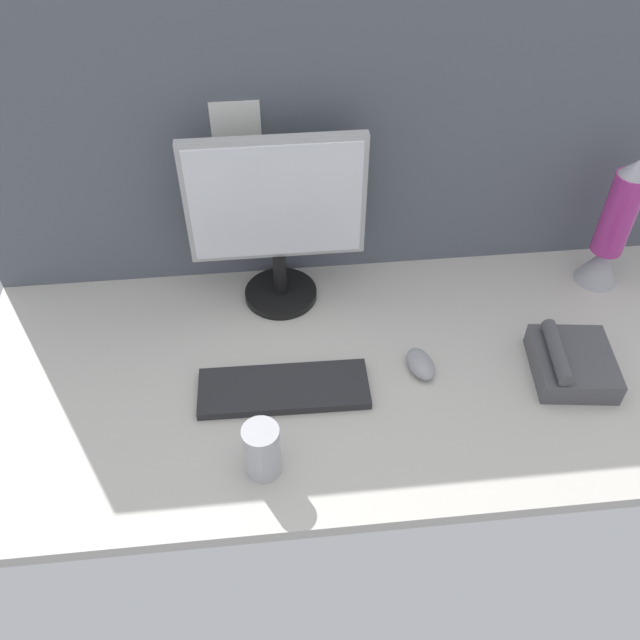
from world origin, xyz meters
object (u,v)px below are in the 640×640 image
monitor (277,216)px  keyboard (284,389)px  lava_lamp (612,234)px  desk_phone (571,362)px  mouse (421,364)px  mug_steel (262,450)px

monitor → keyboard: (-1.27, -31.86, -23.05)cm
monitor → keyboard: size_ratio=1.18×
monitor → lava_lamp: 81.91cm
desk_phone → mouse: bearing=172.5°
lava_lamp → desk_phone: 37.38cm
mug_steel → desk_phone: (68.99, 18.28, -2.97)cm
monitor → lava_lamp: bearing=-1.8°
keyboard → mug_steel: bearing=-104.0°
monitor → lava_lamp: size_ratio=1.25×
lava_lamp → keyboard: bearing=-160.4°
keyboard → mug_steel: 20.46cm
lava_lamp → desk_phone: lava_lamp is taller
keyboard → monitor: bearing=88.9°
keyboard → lava_lamp: lava_lamp is taller
mouse → mug_steel: (-36.17, -22.61, 4.46)cm
lava_lamp → mug_steel: bearing=-151.1°
keyboard → mouse: (30.99, 3.50, 0.70)cm
keyboard → desk_phone: bearing=0.4°
desk_phone → mug_steel: bearing=-165.2°
mug_steel → desk_phone: size_ratio=0.59×
monitor → lava_lamp: monitor is taller
keyboard → mug_steel: size_ratio=3.00×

